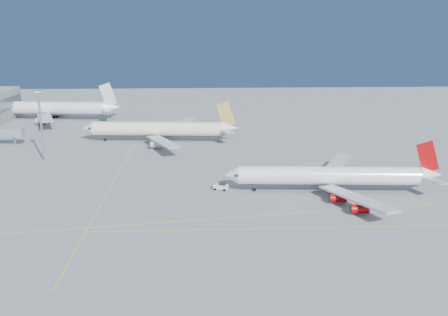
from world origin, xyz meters
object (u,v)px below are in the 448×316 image
(airliner_virgin, at_px, (333,176))
(light_mast, at_px, (41,120))
(airliner_third, at_px, (52,108))
(pushback_tug, at_px, (221,186))
(airliner_etihad, at_px, (160,129))

(airliner_virgin, bearing_deg, light_mast, 161.89)
(airliner_third, bearing_deg, light_mast, -69.58)
(airliner_virgin, xyz_separation_m, airliner_third, (-110.09, 115.68, 1.07))
(airliner_third, bearing_deg, pushback_tug, -48.34)
(airliner_virgin, height_order, light_mast, light_mast)
(airliner_third, xyz_separation_m, light_mast, (19.38, -78.89, 8.86))
(airliner_etihad, distance_m, light_mast, 47.95)
(light_mast, bearing_deg, airliner_virgin, -22.08)
(airliner_etihad, xyz_separation_m, airliner_third, (-57.04, 50.74, 0.59))
(airliner_third, height_order, pushback_tug, airliner_third)
(airliner_etihad, height_order, pushback_tug, airliner_etihad)
(airliner_etihad, xyz_separation_m, pushback_tug, (21.90, -61.82, -3.94))
(airliner_virgin, bearing_deg, airliner_third, 137.55)
(pushback_tug, distance_m, light_mast, 69.71)
(airliner_etihad, distance_m, airliner_third, 76.34)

